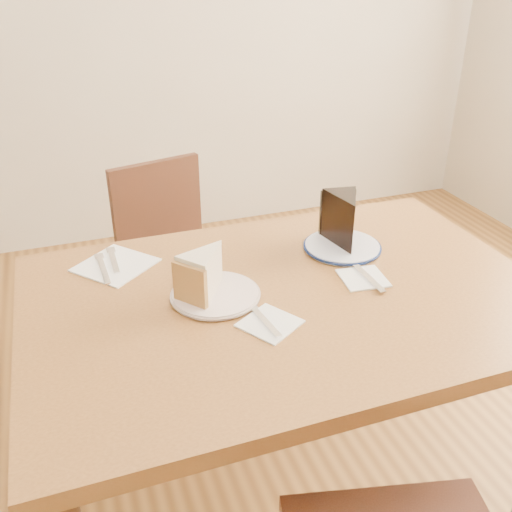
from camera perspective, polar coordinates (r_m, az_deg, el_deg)
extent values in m
plane|color=#533416|center=(1.84, 2.54, -23.90)|extent=(4.00, 4.00, 0.00)
cube|color=#573517|center=(1.34, 3.19, -4.38)|extent=(1.20, 0.80, 0.04)
cylinder|color=#321B0F|center=(1.76, -18.57, -12.02)|extent=(0.06, 0.06, 0.71)
cylinder|color=#321B0F|center=(2.02, 13.49, -5.53)|extent=(0.06, 0.06, 0.71)
cube|color=black|center=(2.04, -7.25, -2.11)|extent=(0.48, 0.48, 0.04)
cylinder|color=black|center=(2.35, -5.15, -3.93)|extent=(0.04, 0.04, 0.41)
cylinder|color=black|center=(2.24, -12.76, -6.41)|extent=(0.04, 0.04, 0.41)
cylinder|color=black|center=(2.11, -0.64, -8.02)|extent=(0.04, 0.04, 0.41)
cylinder|color=black|center=(1.98, -8.98, -11.13)|extent=(0.04, 0.04, 0.41)
cube|color=black|center=(2.10, -9.82, 4.65)|extent=(0.33, 0.11, 0.36)
cylinder|color=silver|center=(1.31, -4.08, -3.88)|extent=(0.20, 0.20, 0.01)
cylinder|color=white|center=(1.53, 8.62, 0.94)|extent=(0.20, 0.20, 0.01)
cube|color=white|center=(1.22, 1.39, -6.76)|extent=(0.15, 0.15, 0.00)
cube|color=white|center=(1.40, 10.66, -2.19)|extent=(0.12, 0.12, 0.00)
cube|color=white|center=(1.48, -13.86, -0.88)|extent=(0.23, 0.23, 0.00)
cube|color=silver|center=(1.22, 0.74, -6.35)|extent=(0.03, 0.14, 0.00)
cube|color=white|center=(1.41, 10.91, -1.88)|extent=(0.02, 0.17, 0.00)
cube|color=silver|center=(1.49, -14.06, -0.40)|extent=(0.01, 0.14, 0.00)
cube|color=silver|center=(1.46, -15.04, -1.22)|extent=(0.02, 0.16, 0.00)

